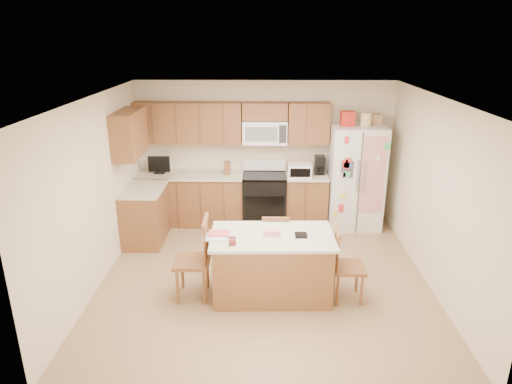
{
  "coord_description": "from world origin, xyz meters",
  "views": [
    {
      "loc": [
        -0.02,
        -5.69,
        3.27
      ],
      "look_at": [
        -0.12,
        0.35,
        1.15
      ],
      "focal_mm": 32.0,
      "sensor_mm": 36.0,
      "label": 1
    }
  ],
  "objects_px": {
    "windsor_chair_left": "(194,261)",
    "windsor_chair_right": "(347,267)",
    "stove": "(264,198)",
    "island": "(272,264)",
    "refrigerator": "(355,176)",
    "windsor_chair_back": "(275,245)"
  },
  "relations": [
    {
      "from": "island",
      "to": "windsor_chair_left",
      "type": "distance_m",
      "value": 1.0
    },
    {
      "from": "island",
      "to": "stove",
      "type": "bearing_deg",
      "value": 92.34
    },
    {
      "from": "refrigerator",
      "to": "island",
      "type": "relative_size",
      "value": 1.23
    },
    {
      "from": "refrigerator",
      "to": "windsor_chair_back",
      "type": "height_order",
      "value": "refrigerator"
    },
    {
      "from": "island",
      "to": "windsor_chair_back",
      "type": "height_order",
      "value": "island"
    },
    {
      "from": "windsor_chair_back",
      "to": "refrigerator",
      "type": "bearing_deg",
      "value": 50.6
    },
    {
      "from": "island",
      "to": "refrigerator",
      "type": "bearing_deg",
      "value": 57.4
    },
    {
      "from": "island",
      "to": "windsor_chair_left",
      "type": "height_order",
      "value": "windsor_chair_left"
    },
    {
      "from": "windsor_chair_left",
      "to": "windsor_chair_right",
      "type": "relative_size",
      "value": 1.12
    },
    {
      "from": "windsor_chair_right",
      "to": "refrigerator",
      "type": "bearing_deg",
      "value": 77.67
    },
    {
      "from": "windsor_chair_back",
      "to": "stove",
      "type": "bearing_deg",
      "value": 94.83
    },
    {
      "from": "windsor_chair_right",
      "to": "windsor_chair_left",
      "type": "bearing_deg",
      "value": 179.3
    },
    {
      "from": "stove",
      "to": "island",
      "type": "bearing_deg",
      "value": -87.66
    },
    {
      "from": "refrigerator",
      "to": "windsor_chair_right",
      "type": "height_order",
      "value": "refrigerator"
    },
    {
      "from": "stove",
      "to": "windsor_chair_left",
      "type": "bearing_deg",
      "value": -110.23
    },
    {
      "from": "island",
      "to": "windsor_chair_back",
      "type": "xyz_separation_m",
      "value": [
        0.05,
        0.58,
        -0.0
      ]
    },
    {
      "from": "windsor_chair_left",
      "to": "windsor_chair_back",
      "type": "height_order",
      "value": "windsor_chair_left"
    },
    {
      "from": "island",
      "to": "windsor_chair_back",
      "type": "bearing_deg",
      "value": 84.59
    },
    {
      "from": "stove",
      "to": "windsor_chair_right",
      "type": "distance_m",
      "value": 2.67
    },
    {
      "from": "windsor_chair_right",
      "to": "stove",
      "type": "bearing_deg",
      "value": 113.03
    },
    {
      "from": "stove",
      "to": "island",
      "type": "height_order",
      "value": "stove"
    },
    {
      "from": "windsor_chair_back",
      "to": "windsor_chair_left",
      "type": "bearing_deg",
      "value": -148.34
    }
  ]
}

